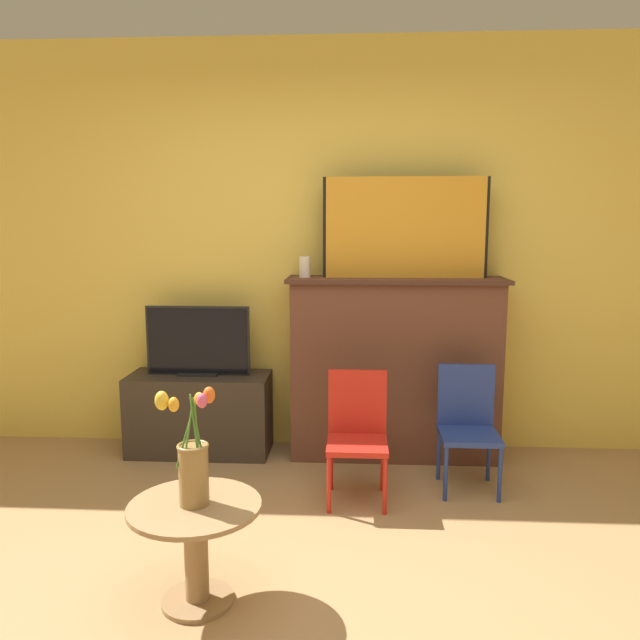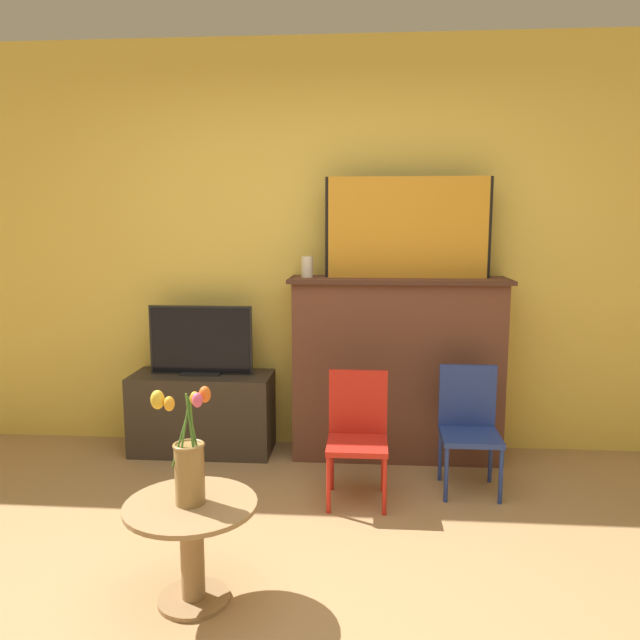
# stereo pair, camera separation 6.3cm
# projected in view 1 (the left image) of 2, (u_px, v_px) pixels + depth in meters

# --- Properties ---
(wall_back) EXTENTS (8.00, 0.06, 2.70)m
(wall_back) POSITION_uv_depth(u_px,v_px,m) (324.00, 248.00, 4.17)
(wall_back) COLOR #EAC651
(wall_back) RESTS_ON ground
(fireplace_mantel) EXTENTS (1.39, 0.41, 1.17)m
(fireplace_mantel) POSITION_uv_depth(u_px,v_px,m) (394.00, 366.00, 4.05)
(fireplace_mantel) COLOR brown
(fireplace_mantel) RESTS_ON ground
(painting) EXTENTS (1.04, 0.03, 0.63)m
(painting) POSITION_uv_depth(u_px,v_px,m) (405.00, 228.00, 3.91)
(painting) COLOR black
(painting) RESTS_ON fireplace_mantel
(mantel_candle) EXTENTS (0.07, 0.07, 0.13)m
(mantel_candle) POSITION_uv_depth(u_px,v_px,m) (305.00, 267.00, 3.98)
(mantel_candle) COLOR silver
(mantel_candle) RESTS_ON fireplace_mantel
(tv_stand) EXTENTS (0.93, 0.39, 0.53)m
(tv_stand) POSITION_uv_depth(u_px,v_px,m) (200.00, 414.00, 4.14)
(tv_stand) COLOR #382D23
(tv_stand) RESTS_ON ground
(tv_monitor) EXTENTS (0.68, 0.12, 0.46)m
(tv_monitor) POSITION_uv_depth(u_px,v_px,m) (198.00, 342.00, 4.07)
(tv_monitor) COLOR black
(tv_monitor) RESTS_ON tv_stand
(chair_red) EXTENTS (0.33, 0.33, 0.71)m
(chair_red) POSITION_uv_depth(u_px,v_px,m) (357.00, 429.00, 3.44)
(chair_red) COLOR red
(chair_red) RESTS_ON ground
(chair_blue) EXTENTS (0.33, 0.33, 0.71)m
(chair_blue) POSITION_uv_depth(u_px,v_px,m) (467.00, 421.00, 3.58)
(chair_blue) COLOR navy
(chair_blue) RESTS_ON ground
(side_table) EXTENTS (0.53, 0.53, 0.42)m
(side_table) POSITION_uv_depth(u_px,v_px,m) (196.00, 538.00, 2.48)
(side_table) COLOR #99754C
(side_table) RESTS_ON ground
(vase_tulips) EXTENTS (0.22, 0.16, 0.48)m
(vase_tulips) POSITION_uv_depth(u_px,v_px,m) (192.00, 462.00, 2.42)
(vase_tulips) COLOR olive
(vase_tulips) RESTS_ON side_table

